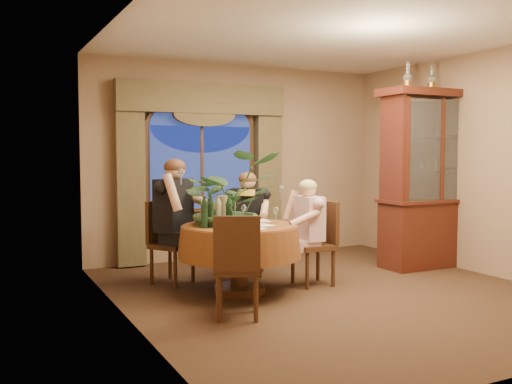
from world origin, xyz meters
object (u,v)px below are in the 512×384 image
oil_lamp_center (432,77)px  person_scarf (248,224)px  oil_lamp_left (408,75)px  wine_bottle_2 (204,210)px  person_pink (309,232)px  wine_bottle_4 (218,210)px  wine_bottle_5 (211,211)px  wine_bottle_0 (229,210)px  chair_back (172,243)px  chair_front_left (237,266)px  dining_table (240,259)px  centerpiece_plant (229,163)px  stoneware_vase (225,210)px  olive_bowl (248,223)px  wine_bottle_3 (204,212)px  chair_right (313,244)px  chair_back_right (248,237)px  person_back (174,222)px  china_cabinet (430,179)px  wine_bottle_1 (210,209)px  oil_lamp_right (455,79)px

oil_lamp_center → person_scarf: oil_lamp_center is taller
oil_lamp_left → wine_bottle_2: bearing=-177.5°
person_pink → oil_lamp_left: bearing=-81.1°
wine_bottle_4 → wine_bottle_5: size_ratio=1.00×
oil_lamp_left → person_pink: 2.51m
person_scarf → oil_lamp_left: bearing=-165.0°
wine_bottle_0 → wine_bottle_2: 0.26m
chair_back → chair_front_left: same height
person_pink → wine_bottle_4: (-1.11, 0.05, 0.30)m
dining_table → wine_bottle_2: wine_bottle_2 is taller
oil_lamp_left → centerpiece_plant: 2.78m
dining_table → stoneware_vase: 0.56m
olive_bowl → wine_bottle_3: size_ratio=0.50×
person_scarf → wine_bottle_0: person_scarf is taller
dining_table → chair_right: bearing=-1.8°
dining_table → wine_bottle_3: size_ratio=4.07×
dining_table → chair_back: size_ratio=1.40×
oil_lamp_center → person_scarf: 3.12m
dining_table → person_scarf: 0.96m
dining_table → wine_bottle_5: bearing=-179.3°
olive_bowl → wine_bottle_0: size_ratio=0.50×
stoneware_vase → chair_back_right: bearing=48.2°
chair_front_left → person_back: bearing=120.8°
china_cabinet → wine_bottle_2: bearing=-177.8°
olive_bowl → wine_bottle_1: 0.43m
dining_table → stoneware_vase: size_ratio=4.38×
oil_lamp_left → wine_bottle_4: 3.16m
wine_bottle_1 → wine_bottle_5: 0.18m
china_cabinet → chair_back: 3.52m
oil_lamp_left → chair_front_left: size_ratio=0.35×
centerpiece_plant → wine_bottle_4: (-0.17, -0.11, -0.50)m
person_back → wine_bottle_4: (0.29, -0.62, 0.18)m
person_back → wine_bottle_1: (0.25, -0.50, 0.18)m
china_cabinet → person_scarf: 2.54m
chair_right → stoneware_vase: (-1.03, 0.18, 0.42)m
dining_table → wine_bottle_2: 0.66m
oil_lamp_center → wine_bottle_4: bearing=-176.9°
person_scarf → chair_back: bearing=33.0°
oil_lamp_right → olive_bowl: bearing=-175.3°
person_back → centerpiece_plant: (0.46, -0.51, 0.69)m
stoneware_vase → dining_table: bearing=-53.0°
oil_lamp_left → person_back: oil_lamp_left is taller
person_back → stoneware_vase: person_back is taller
person_pink → wine_bottle_5: size_ratio=3.72×
chair_front_left → wine_bottle_5: bearing=111.7°
wine_bottle_1 → wine_bottle_4: size_ratio=1.00×
oil_lamp_center → wine_bottle_2: 3.65m
china_cabinet → wine_bottle_2: 3.28m
oil_lamp_left → centerpiece_plant: bearing=-178.7°
china_cabinet → oil_lamp_center: oil_lamp_center is taller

